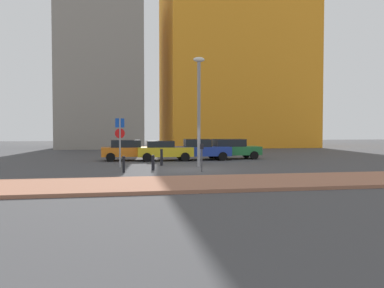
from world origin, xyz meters
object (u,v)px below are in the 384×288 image
at_px(parked_car_yellow, 164,150).
at_px(parked_car_blue, 200,149).
at_px(parked_car_green, 232,149).
at_px(parking_meter, 202,154).
at_px(parking_sign_post, 120,136).
at_px(traffic_bollard_far, 153,163).
at_px(traffic_bollard_near, 124,164).
at_px(parked_car_orange, 128,150).
at_px(street_lamp, 199,102).
at_px(traffic_bollard_mid, 162,157).

height_order(parked_car_yellow, parked_car_blue, parked_car_blue).
distance_m(parked_car_green, parking_meter, 9.49).
height_order(parking_sign_post, parking_meter, parking_sign_post).
xyz_separation_m(parked_car_blue, traffic_bollard_far, (-4.04, -6.77, -0.37)).
xyz_separation_m(parked_car_green, traffic_bollard_near, (-8.28, -8.30, -0.37)).
xyz_separation_m(parked_car_orange, parked_car_blue, (5.31, -0.47, 0.00)).
height_order(parking_sign_post, traffic_bollard_far, parking_sign_post).
relative_size(street_lamp, traffic_bollard_near, 7.67).
relative_size(parked_car_yellow, traffic_bollard_far, 4.74).
relative_size(parked_car_yellow, parking_meter, 2.67).
bearing_deg(traffic_bollard_far, traffic_bollard_near, -150.60).
relative_size(parked_car_orange, parked_car_yellow, 1.02).
bearing_deg(parked_car_yellow, traffic_bollard_near, -111.24).
height_order(parked_car_orange, traffic_bollard_far, parked_car_orange).
bearing_deg(parked_car_green, parking_meter, -115.68).
height_order(parking_meter, traffic_bollard_near, parking_meter).
height_order(parked_car_orange, traffic_bollard_mid, parked_car_orange).
xyz_separation_m(parking_sign_post, parking_meter, (4.38, -3.21, -0.91)).
bearing_deg(parked_car_yellow, traffic_bollard_mid, -98.30).
distance_m(parked_car_yellow, traffic_bollard_mid, 3.90).
bearing_deg(parked_car_orange, parking_sign_post, -96.23).
height_order(parked_car_orange, parking_sign_post, parking_sign_post).
height_order(parking_meter, street_lamp, street_lamp).
relative_size(street_lamp, traffic_bollard_far, 7.89).
distance_m(parked_car_yellow, parking_sign_post, 5.66).
distance_m(parking_sign_post, parking_meter, 5.51).
distance_m(parked_car_orange, traffic_bollard_near, 8.16).
xyz_separation_m(parked_car_yellow, traffic_bollard_near, (-2.93, -7.53, -0.33)).
bearing_deg(parked_car_orange, parked_car_blue, -5.01).
bearing_deg(parked_car_orange, traffic_bollard_far, -80.05).
height_order(parked_car_orange, street_lamp, street_lamp).
xyz_separation_m(parked_car_orange, parking_sign_post, (-0.57, -5.19, 1.09)).
bearing_deg(traffic_bollard_far, parked_car_yellow, 78.82).
bearing_deg(parking_sign_post, street_lamp, -3.89).
distance_m(parking_meter, traffic_bollard_mid, 4.35).
relative_size(parked_car_orange, parked_car_green, 0.96).
xyz_separation_m(parked_car_yellow, traffic_bollard_far, (-1.31, -6.62, -0.34)).
distance_m(parked_car_orange, street_lamp, 7.64).
bearing_deg(parking_sign_post, traffic_bollard_far, -48.12).
distance_m(parked_car_yellow, parked_car_blue, 2.74).
distance_m(parked_car_blue, traffic_bollard_near, 9.55).
relative_size(parked_car_orange, street_lamp, 0.62).
bearing_deg(parked_car_green, traffic_bollard_far, -132.04).
bearing_deg(parked_car_blue, parking_sign_post, -141.21).
distance_m(parked_car_blue, parking_sign_post, 7.62).
bearing_deg(parked_car_yellow, traffic_bollard_far, -101.18).
relative_size(parking_sign_post, traffic_bollard_mid, 2.84).
bearing_deg(parked_car_orange, parking_meter, -65.58).
relative_size(parked_car_yellow, traffic_bollard_mid, 3.83).
bearing_deg(street_lamp, parking_meter, -97.97).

